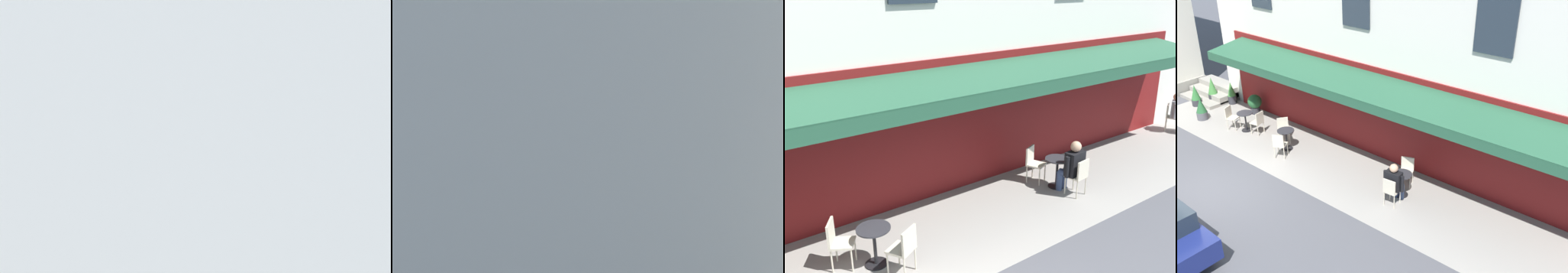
% 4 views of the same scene
% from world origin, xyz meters
% --- Properties ---
extents(ground_plane, '(70.00, 70.00, 0.00)m').
position_xyz_m(ground_plane, '(0.00, 0.00, 0.00)').
color(ground_plane, '#4C4C51').
extents(sidewalk_cafe_terrace, '(20.50, 3.20, 0.01)m').
position_xyz_m(sidewalk_cafe_terrace, '(-3.25, -3.40, 0.00)').
color(sidewalk_cafe_terrace, gray).
rests_on(sidewalk_cafe_terrace, ground_plane).
extents(back_alley_steps, '(2.40, 1.75, 0.60)m').
position_xyz_m(back_alley_steps, '(6.60, -4.59, 0.24)').
color(back_alley_steps, gray).
rests_on(back_alley_steps, ground_plane).
extents(cafe_table_near_entrance, '(0.60, 0.60, 0.75)m').
position_xyz_m(cafe_table_near_entrance, '(0.26, -3.30, 0.49)').
color(cafe_table_near_entrance, black).
rests_on(cafe_table_near_entrance, ground_plane).
extents(cafe_chair_cream_corner_right, '(0.54, 0.54, 0.91)m').
position_xyz_m(cafe_chair_cream_corner_right, '(-0.04, -2.74, 0.55)').
color(cafe_chair_cream_corner_right, beige).
rests_on(cafe_chair_cream_corner_right, ground_plane).
extents(cafe_chair_cream_under_awning, '(0.55, 0.55, 0.91)m').
position_xyz_m(cafe_chair_cream_under_awning, '(0.80, -3.64, 0.55)').
color(cafe_chair_cream_under_awning, beige).
rests_on(cafe_chair_cream_under_awning, ground_plane).
extents(cafe_table_mid_terrace, '(0.60, 0.60, 0.75)m').
position_xyz_m(cafe_table_mid_terrace, '(2.61, -3.31, 0.49)').
color(cafe_table_mid_terrace, black).
rests_on(cafe_table_mid_terrace, ground_plane).
extents(cafe_chair_cream_corner_left, '(0.52, 0.52, 0.91)m').
position_xyz_m(cafe_chair_cream_corner_left, '(3.20, -3.07, 0.55)').
color(cafe_chair_cream_corner_left, beige).
rests_on(cafe_chair_cream_corner_left, ground_plane).
extents(cafe_chair_cream_near_door, '(0.47, 0.47, 0.91)m').
position_xyz_m(cafe_chair_cream_near_door, '(1.99, -3.43, 0.55)').
color(cafe_chair_cream_near_door, beige).
rests_on(cafe_chair_cream_near_door, ground_plane).
extents(cafe_table_streetside, '(0.60, 0.60, 0.75)m').
position_xyz_m(cafe_table_streetside, '(-4.61, -3.54, 0.49)').
color(cafe_table_streetside, black).
rests_on(cafe_table_streetside, ground_plane).
extents(cafe_chair_cream_facing_street, '(0.44, 0.44, 0.91)m').
position_xyz_m(cafe_chair_cream_facing_street, '(-4.67, -2.92, 0.55)').
color(cafe_chair_cream_facing_street, beige).
rests_on(cafe_chair_cream_facing_street, ground_plane).
extents(cafe_chair_cream_back_row, '(0.52, 0.52, 0.91)m').
position_xyz_m(cafe_chair_cream_back_row, '(-4.38, -4.13, 0.55)').
color(cafe_chair_cream_back_row, beige).
rests_on(cafe_chair_cream_back_row, ground_plane).
extents(seated_companion_in_black, '(0.67, 0.58, 1.32)m').
position_xyz_m(seated_companion_in_black, '(-4.65, -3.13, 0.70)').
color(seated_companion_in_black, navy).
rests_on(seated_companion_in_black, ground_plane).
extents(walking_pedestrian_in_white, '(0.36, 0.68, 1.67)m').
position_xyz_m(walking_pedestrian_in_white, '(4.92, 3.56, 0.98)').
color(walking_pedestrian_in_white, navy).
rests_on(walking_pedestrian_in_white, ground_plane).
extents(no_parking_sign, '(0.24, 0.55, 2.60)m').
position_xyz_m(no_parking_sign, '(6.43, -0.62, 1.79)').
color(no_parking_sign, black).
rests_on(no_parking_sign, ground_plane).
extents(potted_plant_by_steps, '(0.36, 0.36, 0.99)m').
position_xyz_m(potted_plant_by_steps, '(5.29, -4.57, 0.48)').
color(potted_plant_by_steps, '#2D2D33').
rests_on(potted_plant_by_steps, ground_plane).
extents(potted_plant_mid_terrace, '(0.42, 0.42, 1.11)m').
position_xyz_m(potted_plant_mid_terrace, '(6.15, -4.20, 0.54)').
color(potted_plant_mid_terrace, '#2D2D33').
rests_on(potted_plant_mid_terrace, ground_plane).
extents(potted_plant_entrance_left, '(0.44, 0.44, 0.90)m').
position_xyz_m(potted_plant_entrance_left, '(4.86, -2.82, 0.44)').
color(potted_plant_entrance_left, '#4C4C51').
rests_on(potted_plant_entrance_left, ground_plane).
extents(potted_plant_entrance_right, '(0.41, 0.41, 0.93)m').
position_xyz_m(potted_plant_entrance_right, '(6.32, -3.46, 0.46)').
color(potted_plant_entrance_right, '#2D2D33').
rests_on(potted_plant_entrance_right, ground_plane).
extents(potted_plant_under_sign, '(0.58, 0.58, 0.82)m').
position_xyz_m(potted_plant_under_sign, '(3.64, -4.55, 0.47)').
color(potted_plant_under_sign, '#2D2D33').
rests_on(potted_plant_under_sign, ground_plane).
extents(parked_car_navy, '(4.34, 1.91, 1.33)m').
position_xyz_m(parked_car_navy, '(-0.98, 2.45, 0.71)').
color(parked_car_navy, navy).
rests_on(parked_car_navy, ground_plane).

